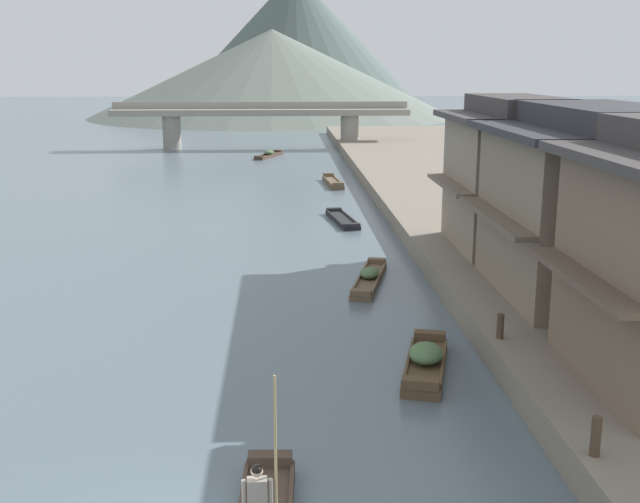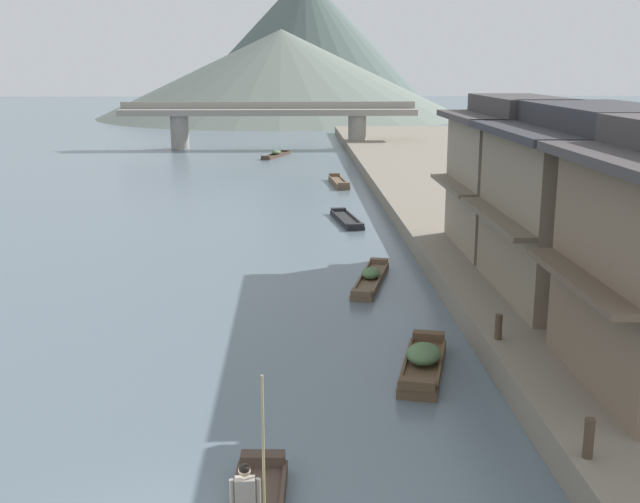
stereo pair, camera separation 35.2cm
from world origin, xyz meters
name	(u,v)px [view 2 (the right image)]	position (x,y,z in m)	size (l,w,h in m)	color
riverbank_right	(553,210)	(16.60, 30.00, 0.41)	(18.00, 110.00, 0.81)	slate
boatman_person	(247,497)	(1.55, -0.27, 1.49)	(0.57, 0.26, 3.04)	black
boat_moored_nearest	(276,155)	(0.86, 59.64, 0.20)	(2.66, 5.34, 0.62)	#423328
boat_moored_second	(423,362)	(5.84, 8.37, 0.29)	(1.95, 4.06, 0.78)	brown
boat_moored_third	(347,220)	(5.20, 29.28, 0.12)	(1.56, 4.87, 0.35)	#232326
boat_moored_far	(339,182)	(5.57, 42.46, 0.16)	(1.24, 5.08, 0.50)	brown
boat_midriver_drifting	(371,279)	(5.29, 17.22, 0.20)	(1.97, 5.06, 0.61)	brown
house_waterfront_second	(597,204)	(12.09, 12.90, 3.81)	(7.07, 7.80, 6.14)	#7F705B
house_waterfront_tall	(516,175)	(11.41, 19.71, 3.82)	(5.71, 6.73, 6.14)	gray
mooring_post_dock_near	(589,438)	(7.95, 2.04, 1.22)	(0.20, 0.20, 0.80)	#473828
mooring_post_dock_mid	(498,327)	(7.95, 8.69, 1.17)	(0.20, 0.20, 0.70)	#473828
stone_bridge	(269,118)	(0.00, 67.09, 3.04)	(29.53, 2.40, 4.57)	gray
hill_far_west	(305,43)	(4.72, 129.05, 11.87)	(46.24, 46.24, 23.74)	#4C5B56
hill_far_centre	(282,73)	(0.73, 116.86, 6.85)	(58.84, 58.84, 13.70)	slate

